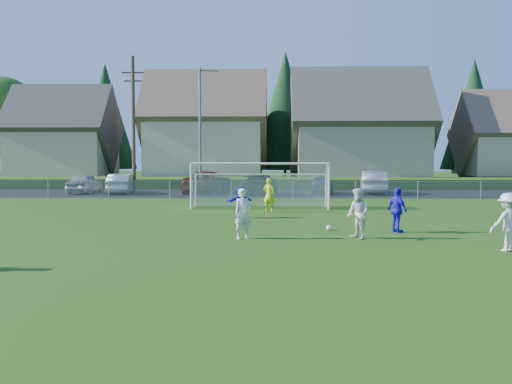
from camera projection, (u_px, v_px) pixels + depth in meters
ground at (248, 261)px, 16.76m from camera, size 160.00×160.00×0.00m
asphalt_lot at (264, 193)px, 44.18m from camera, size 60.00×60.00×0.00m
grass_embankment at (265, 183)px, 51.64m from camera, size 70.00×6.00×0.80m
soccer_ball at (329, 228)px, 23.21m from camera, size 0.22×0.22×0.22m
player_white_a at (243, 214)px, 20.99m from camera, size 0.77×0.66×1.77m
player_white_b at (358, 214)px, 20.94m from camera, size 1.00×1.08×1.78m
player_white_c at (508, 222)px, 18.35m from camera, size 1.29×0.92×1.80m
player_blue_a at (397, 210)px, 22.63m from camera, size 0.84×1.08×1.71m
player_blue_b at (240, 202)px, 27.70m from camera, size 1.38×1.05×1.46m
goalkeeper at (269, 195)px, 30.40m from camera, size 0.74×0.62×1.74m
car_a at (85, 184)px, 44.12m from camera, size 1.81×4.25×1.43m
car_b at (121, 184)px, 43.96m from camera, size 2.08×4.56×1.45m
car_c at (207, 182)px, 44.54m from camera, size 3.34×6.09×1.62m
car_d at (260, 184)px, 42.94m from camera, size 2.61×5.31×1.49m
car_e at (322, 185)px, 43.55m from camera, size 1.85×4.11×1.37m
car_f at (374, 182)px, 43.90m from camera, size 2.24×5.12×1.64m
soccer_goal at (260, 178)px, 32.66m from camera, size 7.42×1.90×2.50m
chainlink_fence at (262, 190)px, 38.66m from camera, size 52.06×0.06×1.20m
streetlight at (201, 127)px, 42.49m from camera, size 1.38×0.18×9.00m
utility_pole at (133, 123)px, 43.62m from camera, size 1.60×0.26×10.00m
houses_row at (286, 108)px, 58.56m from camera, size 53.90×11.45×13.27m
tree_row at (276, 116)px, 64.87m from camera, size 65.98×12.36×13.80m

